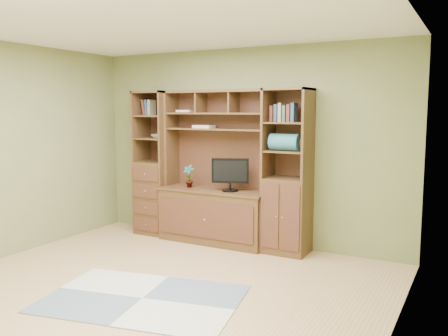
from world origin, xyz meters
The scene contains 11 objects.
room centered at (0.00, 0.00, 1.30)m, with size 4.60×4.10×2.64m.
center_hutch centered at (-0.32, 1.73, 1.02)m, with size 1.54×0.53×2.05m, color #4D321B.
left_tower centered at (-1.32, 1.77, 1.02)m, with size 0.50×0.45×2.05m, color #4D321B.
right_tower centered at (0.71, 1.77, 1.02)m, with size 0.55×0.45×2.05m, color #4D321B.
rug centered at (0.05, -0.29, 0.01)m, with size 1.83×1.22×0.01m, color #9DA2A2.
monitor centered at (-0.06, 1.70, 1.03)m, with size 0.49×0.22×0.59m, color black.
orchid centered at (-0.70, 1.70, 0.89)m, with size 0.17×0.11×0.31m, color #A25D36.
magazines centered at (-0.52, 1.82, 1.56)m, with size 0.26×0.19×0.04m, color #B9B19E.
bowl centered at (-1.24, 1.77, 1.41)m, with size 0.20×0.20×0.05m, color beige.
blanket_teal centered at (0.68, 1.73, 1.39)m, with size 0.36×0.21×0.21m, color #2E6879.
blanket_red centered at (0.76, 1.85, 1.38)m, with size 0.32×0.18×0.18m, color brown.
Camera 1 is at (2.79, -3.71, 1.79)m, focal length 38.00 mm.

